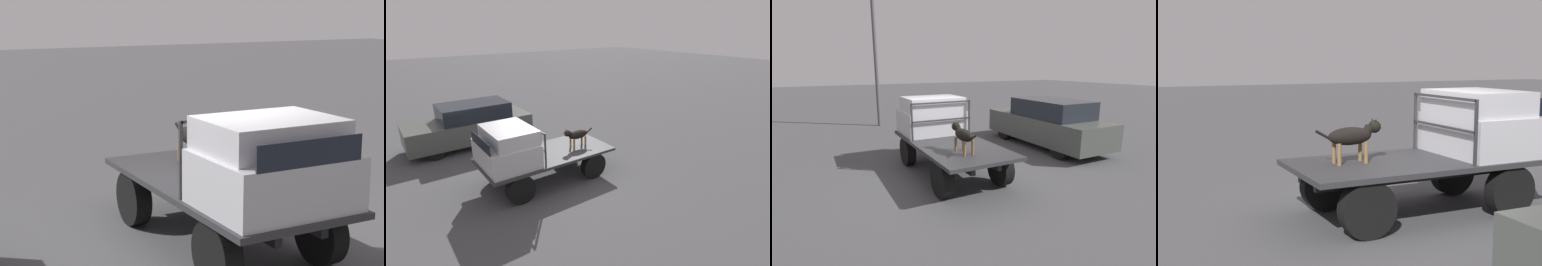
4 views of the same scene
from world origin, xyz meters
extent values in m
plane|color=#474749|center=(0.00, 0.00, 0.00)|extent=(80.00, 80.00, 0.00)
cylinder|color=black|center=(1.22, 0.74, 0.40)|extent=(0.80, 0.24, 0.80)
cylinder|color=black|center=(1.22, -0.74, 0.40)|extent=(0.80, 0.24, 0.80)
cylinder|color=black|center=(-1.22, 0.74, 0.40)|extent=(0.80, 0.24, 0.80)
cylinder|color=black|center=(-1.22, -0.74, 0.40)|extent=(0.80, 0.24, 0.80)
cube|color=black|center=(0.00, 0.32, 0.69)|extent=(3.61, 0.10, 0.18)
cube|color=black|center=(0.00, -0.32, 0.69)|extent=(3.61, 0.10, 0.18)
cube|color=#2D2D30|center=(0.00, 0.00, 0.82)|extent=(3.93, 1.80, 0.08)
cube|color=#B7B7BC|center=(1.23, 0.00, 1.18)|extent=(1.37, 1.68, 0.64)
cube|color=#B7B7BC|center=(1.13, 0.00, 1.70)|extent=(1.16, 1.55, 0.39)
cube|color=black|center=(1.90, 0.00, 1.64)|extent=(0.02, 1.38, 0.30)
cube|color=#2D2D30|center=(0.48, 0.82, 1.34)|extent=(0.04, 0.04, 0.97)
cube|color=#2D2D30|center=(0.48, -0.82, 1.34)|extent=(0.04, 0.04, 0.97)
cube|color=#2D2D30|center=(0.48, 0.00, 1.81)|extent=(0.04, 1.64, 0.04)
cube|color=#2D2D30|center=(0.48, 0.00, 1.34)|extent=(0.04, 1.64, 0.04)
cylinder|color=brown|center=(-0.85, 0.24, 1.02)|extent=(0.06, 0.06, 0.32)
cylinder|color=brown|center=(-0.85, 0.04, 1.02)|extent=(0.06, 0.06, 0.32)
cylinder|color=brown|center=(-1.28, 0.24, 1.02)|extent=(0.06, 0.06, 0.32)
cylinder|color=brown|center=(-1.28, 0.04, 1.02)|extent=(0.06, 0.06, 0.32)
ellipsoid|color=black|center=(-1.07, 0.14, 1.27)|extent=(0.70, 0.27, 0.27)
sphere|color=brown|center=(-0.88, 0.14, 1.22)|extent=(0.12, 0.12, 0.12)
cylinder|color=black|center=(-0.77, 0.14, 1.34)|extent=(0.19, 0.15, 0.18)
sphere|color=black|center=(-0.66, 0.14, 1.39)|extent=(0.19, 0.19, 0.19)
cone|color=brown|center=(-0.58, 0.14, 1.37)|extent=(0.11, 0.11, 0.11)
cone|color=black|center=(-0.67, 0.20, 1.47)|extent=(0.06, 0.08, 0.10)
cone|color=black|center=(-0.67, 0.09, 1.47)|extent=(0.06, 0.08, 0.10)
cylinder|color=black|center=(-1.47, 0.14, 1.29)|extent=(0.29, 0.04, 0.19)
cylinder|color=black|center=(2.47, -3.45, 0.30)|extent=(0.60, 0.20, 0.60)
cylinder|color=black|center=(2.47, -4.91, 0.30)|extent=(0.60, 0.20, 0.60)
cylinder|color=black|center=(-0.38, -3.45, 0.30)|extent=(0.60, 0.20, 0.60)
cylinder|color=black|center=(-0.38, -4.91, 0.30)|extent=(0.60, 0.20, 0.60)
cube|color=#474C47|center=(1.04, -4.18, 0.66)|extent=(4.60, 1.74, 0.80)
cube|color=#1E232B|center=(0.81, -4.18, 1.35)|extent=(2.53, 1.56, 0.58)
camera|label=1|loc=(7.14, -4.17, 3.17)|focal=60.00mm
camera|label=2|loc=(3.99, 7.22, 4.50)|focal=28.00mm
camera|label=3|loc=(-6.71, 3.07, 2.74)|focal=28.00mm
camera|label=4|loc=(-4.34, -6.94, 2.41)|focal=50.00mm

